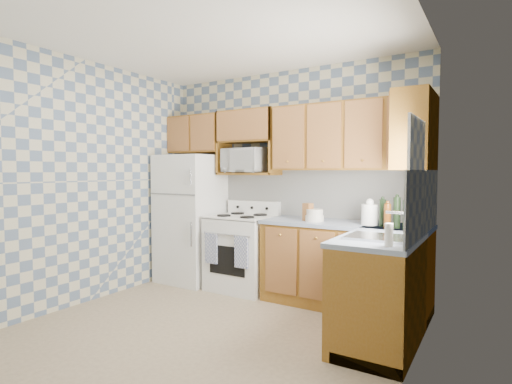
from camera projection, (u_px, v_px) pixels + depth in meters
floor at (209, 332)px, 3.65m from camera, size 3.40×3.40×0.00m
back_wall at (288, 181)px, 4.94m from camera, size 3.40×0.02×2.70m
right_wall at (407, 189)px, 2.70m from camera, size 0.02×3.20×2.70m
backsplash_back at (318, 194)px, 4.74m from camera, size 2.60×0.02×0.56m
backsplash_right at (424, 203)px, 3.39m from camera, size 0.02×1.60×0.56m
refrigerator at (191, 218)px, 5.33m from camera, size 0.75×0.70×1.68m
stove_body at (242, 253)px, 4.96m from camera, size 0.76×0.65×0.90m
cooktop at (242, 217)px, 4.93m from camera, size 0.76×0.65×0.02m
backguard at (254, 207)px, 5.16m from camera, size 0.76×0.08×0.17m
dish_towel_left at (211, 248)px, 4.77m from camera, size 0.17×0.02×0.37m
dish_towel_right at (241, 252)px, 4.55m from camera, size 0.17×0.02×0.37m
base_cabinets_back at (344, 266)px, 4.31m from camera, size 1.75×0.60×0.88m
base_cabinets_right at (387, 286)px, 3.58m from camera, size 0.60×1.60×0.88m
countertop_back at (344, 224)px, 4.28m from camera, size 1.77×0.63×0.04m
countertop_right at (387, 235)px, 3.56m from camera, size 0.63×1.60×0.04m
upper_cabinets_back at (349, 136)px, 4.35m from camera, size 1.75×0.33×0.74m
upper_cabinets_fridge at (198, 134)px, 5.44m from camera, size 0.82×0.33×0.50m
upper_cabinets_right at (415, 131)px, 3.82m from camera, size 0.33×0.70×0.74m
microwave_shelf at (249, 174)px, 5.04m from camera, size 0.80×0.33×0.03m
microwave at (246, 161)px, 5.01m from camera, size 0.58×0.42×0.30m
sink at (378, 238)px, 3.26m from camera, size 0.48×0.40×0.03m
window at (416, 174)px, 3.08m from camera, size 0.02×0.66×0.86m
bottle_0 at (397, 213)px, 3.83m from camera, size 0.07×0.07×0.30m
bottle_1 at (407, 215)px, 3.73m from camera, size 0.07×0.07×0.28m
bottle_2 at (414, 215)px, 3.79m from camera, size 0.07×0.07×0.26m
bottle_3 at (387, 216)px, 3.80m from camera, size 0.07×0.07×0.24m
bottle_4 at (382, 213)px, 3.96m from camera, size 0.07×0.07×0.27m
knife_block at (308, 212)px, 4.40m from camera, size 0.11×0.11×0.20m
electric_kettle at (370, 215)px, 4.07m from camera, size 0.17×0.17×0.21m
food_containers at (315, 215)px, 4.36m from camera, size 0.20×0.20×0.13m
soap_bottle at (389, 235)px, 2.90m from camera, size 0.06×0.06×0.17m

